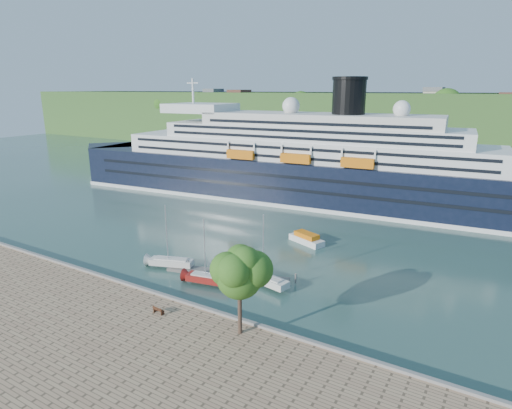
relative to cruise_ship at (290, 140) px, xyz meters
name	(u,v)px	position (x,y,z in m)	size (l,w,h in m)	color
ground	(149,298)	(7.33, -54.81, -14.13)	(400.00, 400.00, 0.00)	#2C4F46
far_hillside	(406,124)	(7.33, 90.19, -2.13)	(400.00, 50.00, 24.00)	#2D4E1F
quay_coping	(148,290)	(7.33, -55.01, -12.98)	(220.00, 0.50, 0.30)	slate
cruise_ship	(290,140)	(0.00, 0.00, 0.00)	(125.87, 18.33, 28.27)	black
park_bench	(159,310)	(12.42, -58.41, -12.66)	(1.48, 0.61, 0.95)	#4D2916
promenade_tree	(240,287)	(22.56, -57.07, -7.84)	(6.39, 6.39, 10.59)	#315917
floating_pontoon	(227,274)	(12.08, -44.27, -13.93)	(17.90, 2.19, 0.40)	gray
sailboat_white_near	(170,239)	(3.51, -46.21, -9.52)	(7.14, 1.98, 9.23)	silver
sailboat_red	(208,254)	(11.70, -47.97, -9.65)	(6.94, 1.93, 8.97)	maroon
sailboat_white_far	(266,253)	(18.54, -44.36, -9.37)	(7.37, 2.05, 9.52)	silver
tender_launch	(307,238)	(16.38, -26.31, -13.21)	(6.68, 2.28, 1.84)	orange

